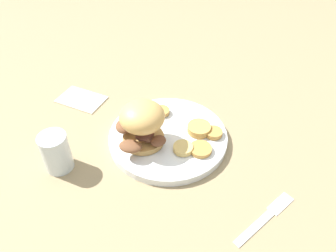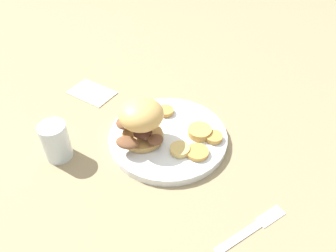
% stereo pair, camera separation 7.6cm
% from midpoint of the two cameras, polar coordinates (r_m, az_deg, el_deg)
% --- Properties ---
extents(ground_plane, '(4.00, 4.00, 0.00)m').
position_cam_midpoint_polar(ground_plane, '(0.79, -2.75, -2.55)').
color(ground_plane, '#937F5B').
extents(dinner_plate, '(0.28, 0.28, 0.02)m').
position_cam_midpoint_polar(dinner_plate, '(0.78, -2.78, -1.97)').
color(dinner_plate, white).
rests_on(dinner_plate, ground_plane).
extents(sandwich, '(0.13, 0.14, 0.10)m').
position_cam_midpoint_polar(sandwich, '(0.72, -7.67, 0.32)').
color(sandwich, tan).
rests_on(sandwich, dinner_plate).
extents(potato_round_0, '(0.06, 0.06, 0.02)m').
position_cam_midpoint_polar(potato_round_0, '(0.77, 2.67, -0.56)').
color(potato_round_0, tan).
rests_on(potato_round_0, dinner_plate).
extents(potato_round_1, '(0.04, 0.04, 0.01)m').
position_cam_midpoint_polar(potato_round_1, '(0.73, -0.32, -4.01)').
color(potato_round_1, '#DBB766').
rests_on(potato_round_1, dinner_plate).
extents(potato_round_2, '(0.04, 0.04, 0.01)m').
position_cam_midpoint_polar(potato_round_2, '(0.77, 5.20, -1.31)').
color(potato_round_2, '#BC8942').
rests_on(potato_round_2, dinner_plate).
extents(potato_round_3, '(0.05, 0.05, 0.01)m').
position_cam_midpoint_polar(potato_round_3, '(0.73, 2.77, -4.18)').
color(potato_round_3, '#BC8942').
rests_on(potato_round_3, dinner_plate).
extents(potato_round_4, '(0.04, 0.04, 0.01)m').
position_cam_midpoint_polar(potato_round_4, '(0.83, -3.77, 2.44)').
color(potato_round_4, '#BC8942').
rests_on(potato_round_4, dinner_plate).
extents(fork, '(0.17, 0.05, 0.00)m').
position_cam_midpoint_polar(fork, '(0.67, 13.42, -15.44)').
color(fork, silver).
rests_on(fork, ground_plane).
extents(drinking_glass, '(0.06, 0.06, 0.09)m').
position_cam_midpoint_polar(drinking_glass, '(0.75, -21.69, -4.41)').
color(drinking_glass, silver).
rests_on(drinking_glass, ground_plane).
extents(napkin, '(0.11, 0.14, 0.01)m').
position_cam_midpoint_polar(napkin, '(0.94, -17.11, 4.43)').
color(napkin, beige).
rests_on(napkin, ground_plane).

